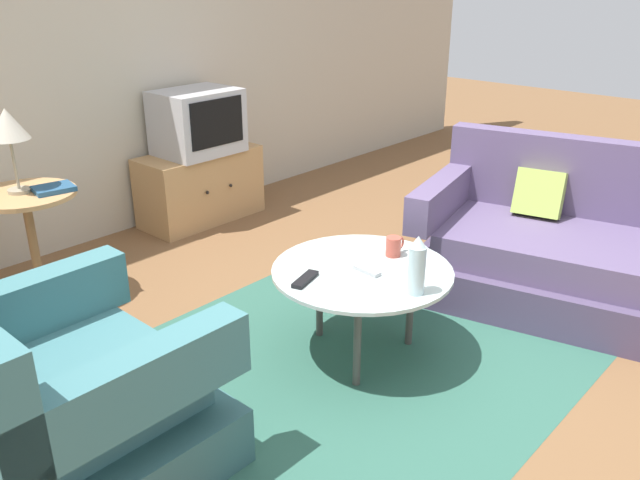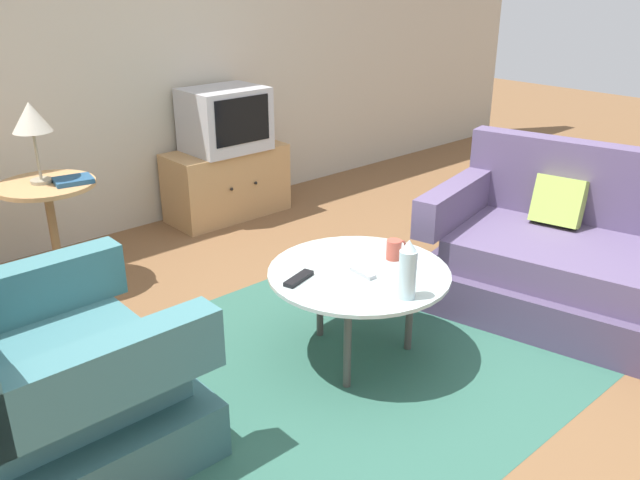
# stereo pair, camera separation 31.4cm
# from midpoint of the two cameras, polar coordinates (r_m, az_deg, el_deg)

# --- Properties ---
(ground_plane) EXTENTS (16.00, 16.00, 0.00)m
(ground_plane) POSITION_cam_midpoint_polar(r_m,az_deg,el_deg) (3.23, 3.57, -10.95)
(ground_plane) COLOR brown
(back_wall) EXTENTS (9.00, 0.12, 2.70)m
(back_wall) POSITION_cam_midpoint_polar(r_m,az_deg,el_deg) (4.75, -22.16, 15.82)
(back_wall) COLOR #BCB29E
(back_wall) RESTS_ON ground
(area_rug) EXTENTS (2.20, 1.95, 0.00)m
(area_rug) POSITION_cam_midpoint_polar(r_m,az_deg,el_deg) (3.32, 0.77, -9.83)
(area_rug) COLOR #2D5B4C
(area_rug) RESTS_ON ground
(armchair) EXTENTS (0.90, 0.94, 0.85)m
(armchair) POSITION_cam_midpoint_polar(r_m,az_deg,el_deg) (2.70, -24.50, -13.16)
(armchair) COLOR #325C60
(armchair) RESTS_ON ground
(couch) EXTENTS (1.26, 1.87, 0.88)m
(couch) POSITION_cam_midpoint_polar(r_m,az_deg,el_deg) (3.90, 19.28, -1.23)
(couch) COLOR #4B3E5C
(couch) RESTS_ON ground
(coffee_table) EXTENTS (0.86, 0.86, 0.46)m
(coffee_table) POSITION_cam_midpoint_polar(r_m,az_deg,el_deg) (3.12, 0.82, -3.19)
(coffee_table) COLOR #B2C6C1
(coffee_table) RESTS_ON ground
(side_table) EXTENTS (0.55, 0.55, 0.66)m
(side_table) POSITION_cam_midpoint_polar(r_m,az_deg,el_deg) (4.02, -26.05, 1.25)
(side_table) COLOR tan
(side_table) RESTS_ON ground
(tv_stand) EXTENTS (0.92, 0.44, 0.53)m
(tv_stand) POSITION_cam_midpoint_polar(r_m,az_deg,el_deg) (5.04, -12.14, 4.58)
(tv_stand) COLOR tan
(tv_stand) RESTS_ON ground
(television) EXTENTS (0.57, 0.45, 0.46)m
(television) POSITION_cam_midpoint_polar(r_m,az_deg,el_deg) (4.90, -12.48, 9.99)
(television) COLOR #B7B7BC
(television) RESTS_ON tv_stand
(table_lamp) EXTENTS (0.21, 0.21, 0.46)m
(table_lamp) POSITION_cam_midpoint_polar(r_m,az_deg,el_deg) (3.89, -27.71, 8.69)
(table_lamp) COLOR #9E937A
(table_lamp) RESTS_ON side_table
(vase) EXTENTS (0.08, 0.08, 0.27)m
(vase) POSITION_cam_midpoint_polar(r_m,az_deg,el_deg) (2.83, 5.31, -2.32)
(vase) COLOR silver
(vase) RESTS_ON coffee_table
(mug) EXTENTS (0.13, 0.07, 0.10)m
(mug) POSITION_cam_midpoint_polar(r_m,az_deg,el_deg) (3.23, 3.71, -0.61)
(mug) COLOR #B74C3D
(mug) RESTS_ON coffee_table
(tv_remote_dark) EXTENTS (0.19, 0.10, 0.02)m
(tv_remote_dark) POSITION_cam_midpoint_polar(r_m,az_deg,el_deg) (2.98, -4.32, -3.51)
(tv_remote_dark) COLOR black
(tv_remote_dark) RESTS_ON coffee_table
(tv_remote_silver) EXTENTS (0.05, 0.15, 0.02)m
(tv_remote_silver) POSITION_cam_midpoint_polar(r_m,az_deg,el_deg) (3.06, 1.19, -2.74)
(tv_remote_silver) COLOR #B2B2B7
(tv_remote_silver) RESTS_ON coffee_table
(book) EXTENTS (0.23, 0.20, 0.03)m
(book) POSITION_cam_midpoint_polar(r_m,az_deg,el_deg) (3.92, -24.35, 4.07)
(book) COLOR navy
(book) RESTS_ON side_table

